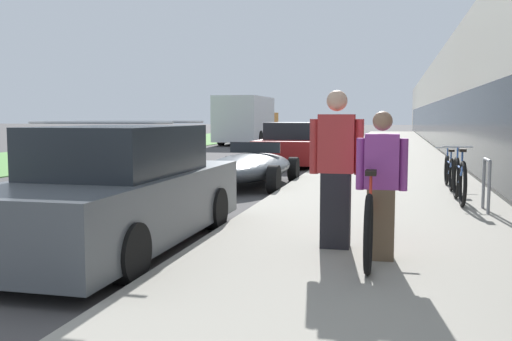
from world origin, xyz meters
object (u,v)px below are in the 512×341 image
object	(u,v)px
cruiser_bike_middle	(449,171)
parked_sedan_far	(293,145)
person_bystander	(336,169)
bike_rack_hoop	(486,179)
cruiser_bike_nearest	(459,180)
parked_sedan_curbside	(121,193)
tandem_bicycle	(372,215)
moving_truck	(247,120)
person_rider	(381,186)
vintage_roadster_curbside	(250,167)

from	to	relation	value
cruiser_bike_middle	parked_sedan_far	distance (m)	7.69
cruiser_bike_middle	person_bystander	bearing A→B (deg)	-106.34
person_bystander	bike_rack_hoop	xyz separation A→B (m)	(2.09, 3.15, -0.40)
cruiser_bike_nearest	parked_sedan_curbside	size ratio (longest dim) A/B	0.39
parked_sedan_curbside	cruiser_bike_middle	bearing A→B (deg)	55.27
tandem_bicycle	person_bystander	world-z (taller)	person_bystander
parked_sedan_curbside	moving_truck	distance (m)	26.49
person_bystander	moving_truck	world-z (taller)	moving_truck
person_rider	moving_truck	size ratio (longest dim) A/B	0.22
bike_rack_hoop	cruiser_bike_middle	xyz separation A→B (m)	(-0.30, 2.96, -0.15)
moving_truck	cruiser_bike_middle	bearing A→B (deg)	-64.23
person_bystander	moving_truck	xyz separation A→B (m)	(-7.70, 25.77, 0.38)
bike_rack_hoop	cruiser_bike_middle	distance (m)	2.98
person_bystander	moving_truck	size ratio (longest dim) A/B	0.26
cruiser_bike_nearest	bike_rack_hoop	bearing A→B (deg)	-68.90
vintage_roadster_curbside	person_rider	bearing A→B (deg)	-65.08
tandem_bicycle	parked_sedan_far	distance (m)	12.86
person_rider	cruiser_bike_middle	bearing A→B (deg)	79.00
person_bystander	bike_rack_hoop	bearing A→B (deg)	56.35
tandem_bicycle	person_rider	bearing A→B (deg)	-73.79
bike_rack_hoop	parked_sedan_far	world-z (taller)	parked_sedan_far
cruiser_bike_nearest	vintage_roadster_curbside	xyz separation A→B (m)	(-4.40, 2.35, -0.08)
cruiser_bike_nearest	vintage_roadster_curbside	size ratio (longest dim) A/B	0.42
person_rider	cruiser_bike_nearest	world-z (taller)	person_rider
person_rider	parked_sedan_far	distance (m)	13.21
person_rider	bike_rack_hoop	xyz separation A→B (m)	(1.58, 3.59, -0.27)
cruiser_bike_nearest	vintage_roadster_curbside	distance (m)	4.99
person_rider	parked_sedan_far	world-z (taller)	person_rider
cruiser_bike_nearest	parked_sedan_far	world-z (taller)	parked_sedan_far
cruiser_bike_middle	parked_sedan_far	world-z (taller)	parked_sedan_far
person_bystander	cruiser_bike_middle	distance (m)	6.39
bike_rack_hoop	cruiser_bike_nearest	distance (m)	0.90
bike_rack_hoop	moving_truck	xyz separation A→B (m)	(-9.80, 22.63, 0.77)
person_bystander	vintage_roadster_curbside	xyz separation A→B (m)	(-2.63, 6.33, -0.58)
person_bystander	cruiser_bike_nearest	size ratio (longest dim) A/B	1.01
cruiser_bike_middle	parked_sedan_curbside	world-z (taller)	parked_sedan_curbside
person_bystander	person_rider	bearing A→B (deg)	-40.33
cruiser_bike_nearest	cruiser_bike_middle	size ratio (longest dim) A/B	1.03
cruiser_bike_middle	parked_sedan_curbside	bearing A→B (deg)	-124.73
parked_sedan_far	bike_rack_hoop	bearing A→B (deg)	-62.83
parked_sedan_far	moving_truck	world-z (taller)	moving_truck
bike_rack_hoop	moving_truck	bearing A→B (deg)	113.41
tandem_bicycle	cruiser_bike_middle	distance (m)	6.36
cruiser_bike_nearest	vintage_roadster_curbside	bearing A→B (deg)	151.86
bike_rack_hoop	person_bystander	bearing A→B (deg)	-123.65
vintage_roadster_curbside	parked_sedan_far	bearing A→B (deg)	90.21
person_bystander	bike_rack_hoop	world-z (taller)	person_bystander
cruiser_bike_nearest	moving_truck	size ratio (longest dim) A/B	0.26
cruiser_bike_nearest	cruiser_bike_middle	bearing A→B (deg)	89.52
cruiser_bike_middle	parked_sedan_curbside	xyz separation A→B (m)	(-4.38, -6.32, 0.22)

